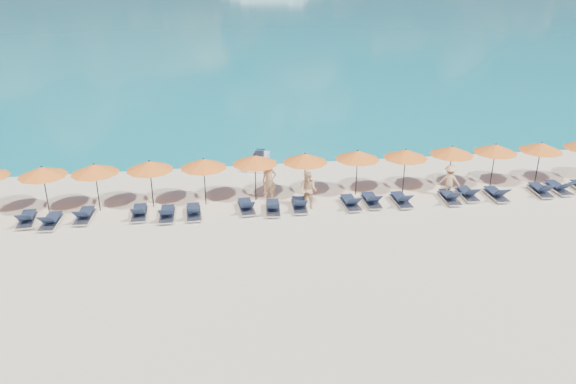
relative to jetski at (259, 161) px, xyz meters
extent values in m
plane|color=beige|center=(0.63, -9.73, -0.33)|extent=(1400.00, 1400.00, 0.00)
ellipsoid|color=black|center=(-149.37, 550.27, -35.33)|extent=(162.00, 126.00, 85.50)
cube|color=silver|center=(0.01, 0.02, -0.05)|extent=(1.46, 2.42, 0.52)
cube|color=black|center=(-0.05, -0.16, 0.33)|extent=(0.72, 1.04, 0.33)
cylinder|color=black|center=(0.17, 0.57, 0.47)|extent=(0.52, 0.20, 0.06)
imported|color=tan|center=(0.03, -4.69, 0.62)|extent=(0.77, 0.58, 1.91)
imported|color=tan|center=(1.67, -5.88, 0.54)|extent=(0.97, 0.90, 1.75)
imported|color=tan|center=(8.60, -5.44, 0.45)|extent=(1.11, 0.86, 1.56)
cylinder|color=black|center=(-9.88, -4.82, 0.77)|extent=(0.05, 0.05, 2.20)
cone|color=orange|center=(-9.88, -4.82, 1.69)|extent=(2.10, 2.10, 0.42)
sphere|color=black|center=(-9.88, -4.82, 1.91)|extent=(0.08, 0.08, 0.08)
cylinder|color=black|center=(-7.69, -4.81, 0.77)|extent=(0.05, 0.05, 2.20)
cone|color=orange|center=(-7.69, -4.81, 1.69)|extent=(2.10, 2.10, 0.42)
sphere|color=black|center=(-7.69, -4.81, 1.91)|extent=(0.08, 0.08, 0.08)
cylinder|color=black|center=(-5.33, -4.74, 0.77)|extent=(0.05, 0.05, 2.20)
cone|color=orange|center=(-5.33, -4.74, 1.69)|extent=(2.10, 2.10, 0.42)
sphere|color=black|center=(-5.33, -4.74, 1.91)|extent=(0.08, 0.08, 0.08)
cylinder|color=black|center=(-2.94, -4.78, 0.77)|extent=(0.05, 0.05, 2.20)
cone|color=orange|center=(-2.94, -4.78, 1.69)|extent=(2.10, 2.10, 0.42)
sphere|color=black|center=(-2.94, -4.78, 1.91)|extent=(0.08, 0.08, 0.08)
cylinder|color=black|center=(-0.60, -4.62, 0.77)|extent=(0.05, 0.05, 2.20)
cone|color=orange|center=(-0.60, -4.62, 1.69)|extent=(2.10, 2.10, 0.42)
sphere|color=black|center=(-0.60, -4.62, 1.91)|extent=(0.08, 0.08, 0.08)
cylinder|color=black|center=(1.73, -4.71, 0.77)|extent=(0.05, 0.05, 2.20)
cone|color=orange|center=(1.73, -4.71, 1.69)|extent=(2.10, 2.10, 0.42)
sphere|color=black|center=(1.73, -4.71, 1.91)|extent=(0.08, 0.08, 0.08)
cylinder|color=black|center=(4.24, -4.65, 0.77)|extent=(0.05, 0.05, 2.20)
cone|color=orange|center=(4.24, -4.65, 1.69)|extent=(2.10, 2.10, 0.42)
sphere|color=black|center=(4.24, -4.65, 1.91)|extent=(0.08, 0.08, 0.08)
cylinder|color=black|center=(6.55, -4.81, 0.77)|extent=(0.05, 0.05, 2.20)
cone|color=orange|center=(6.55, -4.81, 1.69)|extent=(2.10, 2.10, 0.42)
sphere|color=black|center=(6.55, -4.81, 1.91)|extent=(0.08, 0.08, 0.08)
cylinder|color=black|center=(8.91, -4.67, 0.77)|extent=(0.05, 0.05, 2.20)
cone|color=orange|center=(8.91, -4.67, 1.69)|extent=(2.10, 2.10, 0.42)
sphere|color=black|center=(8.91, -4.67, 1.91)|extent=(0.08, 0.08, 0.08)
cylinder|color=black|center=(11.14, -4.67, 0.77)|extent=(0.05, 0.05, 2.20)
cone|color=orange|center=(11.14, -4.67, 1.69)|extent=(2.10, 2.10, 0.42)
sphere|color=black|center=(11.14, -4.67, 1.91)|extent=(0.08, 0.08, 0.08)
cylinder|color=black|center=(13.48, -4.75, 0.77)|extent=(0.05, 0.05, 2.20)
cone|color=orange|center=(13.48, -4.75, 1.69)|extent=(2.10, 2.10, 0.42)
sphere|color=black|center=(13.48, -4.75, 1.91)|extent=(0.08, 0.08, 0.08)
cube|color=silver|center=(-10.57, -5.73, -0.19)|extent=(0.77, 1.75, 0.06)
cube|color=#19243C|center=(-10.60, -5.48, -0.03)|extent=(0.65, 1.14, 0.04)
cube|color=#19243C|center=(-10.52, -6.28, 0.22)|extent=(0.60, 0.58, 0.43)
cube|color=silver|center=(-9.50, -6.10, -0.19)|extent=(0.73, 1.74, 0.06)
cube|color=#19243C|center=(-9.48, -5.85, -0.03)|extent=(0.62, 1.13, 0.04)
cube|color=#19243C|center=(-9.54, -6.65, 0.22)|extent=(0.58, 0.57, 0.43)
cube|color=silver|center=(-8.19, -5.73, -0.19)|extent=(0.72, 1.73, 0.06)
cube|color=#19243C|center=(-8.17, -5.48, -0.03)|extent=(0.61, 1.13, 0.04)
cube|color=#19243C|center=(-8.22, -6.28, 0.22)|extent=(0.58, 0.57, 0.43)
cube|color=silver|center=(-5.85, -5.76, -0.19)|extent=(0.65, 1.71, 0.06)
cube|color=#19243C|center=(-5.86, -5.51, -0.03)|extent=(0.57, 1.11, 0.04)
cube|color=#19243C|center=(-5.84, -6.31, 0.22)|extent=(0.56, 0.55, 0.43)
cube|color=silver|center=(-4.64, -6.08, -0.19)|extent=(0.66, 1.71, 0.06)
cube|color=#19243C|center=(-4.64, -5.83, -0.03)|extent=(0.58, 1.11, 0.04)
cube|color=#19243C|center=(-4.66, -6.63, 0.22)|extent=(0.56, 0.55, 0.43)
cube|color=silver|center=(-3.49, -6.04, -0.19)|extent=(0.68, 1.72, 0.06)
cube|color=#19243C|center=(-3.50, -5.79, -0.03)|extent=(0.59, 1.12, 0.04)
cube|color=#19243C|center=(-3.47, -6.59, 0.22)|extent=(0.57, 0.56, 0.43)
cube|color=silver|center=(-1.14, -5.79, -0.19)|extent=(0.74, 1.74, 0.06)
cube|color=#19243C|center=(-1.15, -5.54, -0.03)|extent=(0.63, 1.14, 0.04)
cube|color=#19243C|center=(-1.10, -6.34, 0.22)|extent=(0.59, 0.57, 0.43)
cube|color=silver|center=(0.03, -6.10, -0.19)|extent=(0.77, 1.75, 0.06)
cube|color=#19243C|center=(0.05, -5.85, -0.03)|extent=(0.65, 1.14, 0.04)
cube|color=#19243C|center=(-0.02, -6.65, 0.22)|extent=(0.60, 0.58, 0.43)
cube|color=silver|center=(1.26, -5.96, -0.19)|extent=(0.71, 1.73, 0.06)
cube|color=#19243C|center=(1.27, -5.71, -0.03)|extent=(0.61, 1.13, 0.04)
cube|color=#19243C|center=(1.23, -6.51, 0.22)|extent=(0.58, 0.57, 0.43)
cube|color=silver|center=(3.63, -6.05, -0.19)|extent=(0.69, 1.72, 0.06)
cube|color=#19243C|center=(3.62, -5.80, -0.03)|extent=(0.60, 1.12, 0.04)
cube|color=#19243C|center=(3.65, -6.60, 0.22)|extent=(0.57, 0.56, 0.43)
cube|color=silver|center=(4.65, -5.94, -0.19)|extent=(0.63, 1.70, 0.06)
cube|color=#19243C|center=(4.65, -5.69, -0.03)|extent=(0.56, 1.10, 0.04)
cube|color=#19243C|center=(4.64, -6.49, 0.22)|extent=(0.55, 0.54, 0.43)
cube|color=silver|center=(6.03, -6.07, -0.19)|extent=(0.65, 1.71, 0.06)
cube|color=#19243C|center=(6.03, -5.82, -0.03)|extent=(0.57, 1.11, 0.04)
cube|color=#19243C|center=(6.04, -6.62, 0.22)|extent=(0.56, 0.55, 0.43)
cube|color=silver|center=(8.40, -6.08, -0.19)|extent=(0.71, 1.73, 0.06)
cube|color=#19243C|center=(8.41, -5.83, -0.03)|extent=(0.61, 1.13, 0.04)
cube|color=#19243C|center=(8.37, -6.63, 0.22)|extent=(0.58, 0.57, 0.43)
cube|color=silver|center=(9.40, -5.81, -0.19)|extent=(0.71, 1.73, 0.06)
cube|color=#19243C|center=(9.42, -5.56, -0.03)|extent=(0.61, 1.13, 0.04)
cube|color=#19243C|center=(9.37, -6.36, 0.22)|extent=(0.58, 0.56, 0.43)
cube|color=silver|center=(10.73, -6.06, -0.19)|extent=(0.65, 1.71, 0.06)
cube|color=#19243C|center=(10.73, -5.81, -0.03)|extent=(0.57, 1.11, 0.04)
cube|color=#19243C|center=(10.72, -6.61, 0.22)|extent=(0.56, 0.55, 0.43)
cube|color=silver|center=(13.10, -5.90, -0.19)|extent=(0.76, 1.75, 0.06)
cube|color=#19243C|center=(13.12, -5.65, -0.03)|extent=(0.64, 1.14, 0.04)
cube|color=#19243C|center=(13.05, -6.45, 0.22)|extent=(0.59, 0.58, 0.43)
cube|color=silver|center=(14.13, -5.73, -0.19)|extent=(0.66, 1.71, 0.06)
cube|color=#19243C|center=(14.12, -5.48, -0.03)|extent=(0.58, 1.11, 0.04)
cube|color=#19243C|center=(14.14, -6.28, 0.22)|extent=(0.56, 0.55, 0.43)
camera|label=1|loc=(-2.64, -28.93, 10.14)|focal=35.00mm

